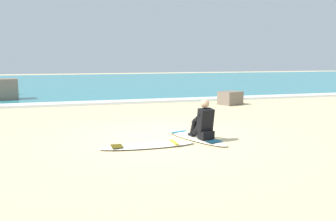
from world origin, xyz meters
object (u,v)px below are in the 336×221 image
at_px(surfboard_main, 194,137).
at_px(surfer_seated, 203,123).
at_px(surfboard_spare_near, 148,145).
at_px(shoreline_rock, 230,98).

xyz_separation_m(surfboard_main, surfer_seated, (0.12, -0.30, 0.40)).
relative_size(surfboard_main, surfboard_spare_near, 1.06).
relative_size(surfer_seated, shoreline_rock, 1.08).
xyz_separation_m(surfboard_spare_near, shoreline_rock, (5.10, 6.19, 0.25)).
height_order(surfer_seated, surfboard_spare_near, surfer_seated).
height_order(surfboard_main, shoreline_rock, shoreline_rock).
bearing_deg(surfer_seated, shoreline_rock, 58.44).
distance_m(surfboard_main, surfboard_spare_near, 1.38).
bearing_deg(surfer_seated, surfboard_main, 111.74).
bearing_deg(surfboard_main, surfboard_spare_near, -159.22).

